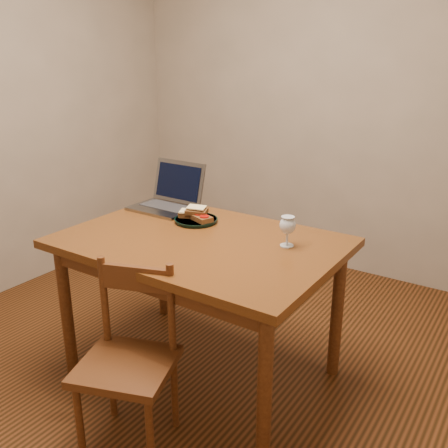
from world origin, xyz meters
The scene contains 10 objects.
floor centered at (0.00, 0.00, -0.01)m, with size 3.20×3.20×0.02m, color black.
back_wall centered at (0.00, 1.61, 1.30)m, with size 3.20×0.02×2.60m, color gray.
table centered at (0.09, -0.08, 0.65)m, with size 1.30×0.90×0.74m.
chair centered at (0.13, -0.64, 0.43)m, with size 0.47×0.46×0.40m.
plate centered at (-0.07, 0.11, 0.75)m, with size 0.23×0.23×0.02m, color black.
sandwich_cheese centered at (-0.11, 0.12, 0.78)m, with size 0.13×0.07×0.04m, color #381E0C, non-canonical shape.
sandwich_tomato centered at (-0.03, 0.10, 0.78)m, with size 0.12×0.07×0.04m, color #381E0C, non-canonical shape.
sandwich_top centered at (-0.07, 0.11, 0.80)m, with size 0.11×0.07×0.03m, color #381E0C, non-canonical shape.
milk_glass centered at (0.48, 0.06, 0.81)m, with size 0.07×0.07×0.14m, color white, non-canonical shape.
laptop centered at (-0.35, 0.24, 0.81)m, with size 0.35×0.32×0.25m.
Camera 1 is at (1.42, -1.86, 1.59)m, focal length 40.00 mm.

